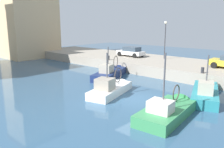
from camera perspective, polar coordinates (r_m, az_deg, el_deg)
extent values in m
plane|color=#335675|center=(17.74, 6.37, -6.33)|extent=(80.00, 80.00, 0.00)
cube|color=#9E9384|center=(27.46, 20.75, 0.91)|extent=(9.00, 56.00, 1.20)
cube|color=white|center=(18.95, -0.33, -5.03)|extent=(5.20, 2.97, 1.27)
cone|color=white|center=(21.38, 3.17, -3.03)|extent=(1.28, 1.75, 1.57)
cube|color=#9E7A51|center=(18.79, -0.34, -3.36)|extent=(4.97, 2.78, 0.08)
cube|color=gray|center=(17.83, -1.79, -2.56)|extent=(1.51, 1.55, 0.92)
cylinder|color=#4C4C51|center=(17.93, -1.25, 0.67)|extent=(0.10, 0.10, 2.92)
torus|color=#3F3833|center=(19.80, 1.51, -0.27)|extent=(1.29, 0.42, 1.31)
sphere|color=white|center=(18.14, -5.21, -5.24)|extent=(0.32, 0.32, 0.32)
cube|color=teal|center=(19.22, 22.11, -5.71)|extent=(5.96, 3.60, 1.51)
cone|color=teal|center=(22.29, 22.28, -3.31)|extent=(1.39, 1.82, 1.62)
cube|color=#9E7A51|center=(19.03, 22.27, -3.77)|extent=(5.69, 3.39, 0.08)
cube|color=#B7AD99|center=(17.72, 22.33, -3.21)|extent=(1.45, 1.37, 0.94)
cylinder|color=#4C4C51|center=(17.86, 22.59, -0.12)|extent=(0.10, 0.10, 2.84)
torus|color=#3F3833|center=(20.41, 22.51, -0.68)|extent=(1.17, 0.48, 1.21)
sphere|color=white|center=(17.55, 18.82, -6.37)|extent=(0.32, 0.32, 0.32)
cube|color=#388951|center=(14.75, 13.41, -10.55)|extent=(5.22, 2.59, 1.36)
cone|color=#388951|center=(17.26, 17.24, -7.36)|extent=(1.09, 1.96, 1.88)
cube|color=#896B4C|center=(14.53, 13.53, -8.32)|extent=(5.00, 2.40, 0.08)
cube|color=beige|center=(13.58, 12.01, -7.95)|extent=(1.24, 1.43, 0.71)
cylinder|color=#4C4C51|center=(13.47, 12.86, -2.15)|extent=(0.10, 0.10, 3.48)
torus|color=#3F3833|center=(15.57, 15.72, -4.50)|extent=(1.09, 0.19, 1.09)
sphere|color=white|center=(13.89, 6.49, -10.84)|extent=(0.32, 0.32, 0.32)
cube|color=navy|center=(24.94, -0.43, -0.78)|extent=(6.39, 4.03, 1.46)
cone|color=navy|center=(28.07, 2.10, 0.69)|extent=(1.47, 1.93, 1.72)
cube|color=#B2A893|center=(24.80, -0.43, 0.70)|extent=(6.11, 3.80, 0.08)
cube|color=#B7AD99|center=(23.74, -1.37, 1.35)|extent=(1.78, 1.59, 0.88)
cylinder|color=#4C4C51|center=(24.00, -0.98, 3.57)|extent=(0.10, 0.10, 2.69)
torus|color=#3F3833|center=(26.24, 0.93, 3.11)|extent=(1.31, 0.58, 1.37)
sphere|color=white|center=(23.66, -4.42, -1.00)|extent=(0.32, 0.32, 0.32)
cylinder|color=black|center=(25.85, 24.07, 2.04)|extent=(0.22, 0.64, 0.64)
cylinder|color=black|center=(27.57, 25.28, 2.51)|extent=(0.22, 0.64, 0.64)
cube|color=silver|center=(32.45, 4.65, 5.32)|extent=(1.71, 4.09, 0.51)
cube|color=#384756|center=(32.26, 4.95, 6.26)|extent=(1.48, 2.31, 0.59)
cylinder|color=black|center=(32.76, 1.88, 5.06)|extent=(0.24, 0.65, 0.64)
cylinder|color=black|center=(33.97, 3.71, 5.30)|extent=(0.24, 0.65, 0.64)
cylinder|color=black|center=(31.00, 5.68, 4.59)|extent=(0.24, 0.65, 0.64)
cylinder|color=black|center=(32.27, 7.46, 4.85)|extent=(0.24, 0.65, 0.64)
cylinder|color=#2D2D33|center=(22.79, 21.62, 0.88)|extent=(0.28, 0.28, 0.55)
cylinder|color=#2D2D33|center=(29.18, -0.88, 4.08)|extent=(0.28, 0.28, 0.55)
cylinder|color=#38383D|center=(30.70, 13.05, 7.88)|extent=(0.12, 0.12, 4.50)
sphere|color=#F2EACC|center=(30.62, 13.27, 12.36)|extent=(0.36, 0.36, 0.36)
cube|color=#D1B284|center=(42.70, -20.21, 13.84)|extent=(8.14, 6.91, 14.68)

